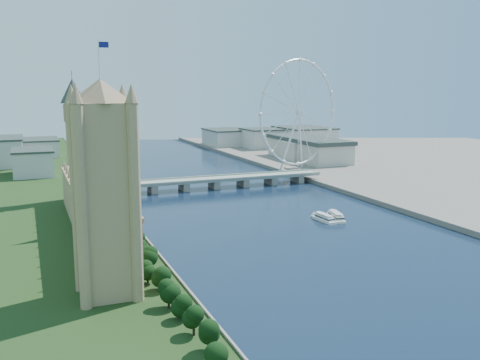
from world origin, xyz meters
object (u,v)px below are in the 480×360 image
victoria_tower (104,183)px  tour_boat_far (336,220)px  london_eye (299,113)px  tour_boat_near (324,221)px

victoria_tower → tour_boat_far: 206.40m
tour_boat_far → london_eye: bearing=82.9°
victoria_tower → tour_boat_far: victoria_tower is taller
tour_boat_far → victoria_tower: bearing=-138.7°
victoria_tower → tour_boat_near: bearing=29.0°
london_eye → tour_boat_near: size_ratio=4.71×
victoria_tower → tour_boat_near: size_ratio=4.24×
victoria_tower → tour_boat_near: (166.49, 92.24, -54.49)m
london_eye → tour_boat_near: 235.76m
tour_boat_near → tour_boat_far: size_ratio=0.94×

